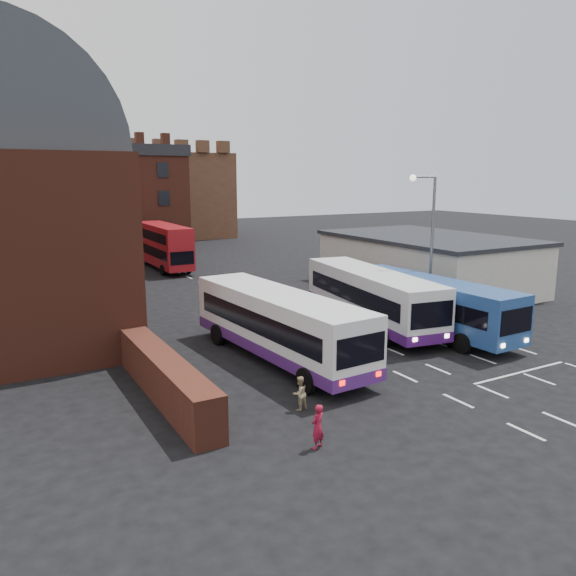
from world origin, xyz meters
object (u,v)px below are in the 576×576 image
bus_red_double (164,246)px  pedestrian_beige (300,393)px  pedestrian_red (318,426)px  street_lamp (428,233)px  bus_white_outbound (278,321)px  bus_white_inbound (371,294)px  bus_blue (430,301)px

bus_red_double → pedestrian_beige: bearing=81.4°
pedestrian_red → street_lamp: bearing=-166.8°
bus_white_outbound → street_lamp: street_lamp is taller
bus_white_inbound → bus_blue: bearing=133.2°
bus_blue → street_lamp: size_ratio=1.29×
bus_blue → pedestrian_red: (-13.09, -8.70, -1.08)m
bus_white_inbound → street_lamp: (4.29, -0.05, 3.45)m
bus_white_inbound → pedestrian_red: bus_white_inbound is taller
street_lamp → pedestrian_beige: 17.31m
bus_red_double → street_lamp: size_ratio=1.20×
bus_white_inbound → pedestrian_beige: bus_white_inbound is taller
bus_white_outbound → bus_red_double: bus_red_double is taller
bus_blue → bus_white_outbound: bearing=-2.0°
bus_blue → street_lamp: (2.29, 2.82, 3.57)m
street_lamp → pedestrian_red: (-15.38, -11.52, -4.65)m
bus_blue → pedestrian_beige: bus_blue is taller
street_lamp → bus_white_inbound: bearing=179.4°
bus_white_outbound → bus_red_double: (3.38, 29.40, 0.31)m
bus_white_outbound → bus_white_inbound: 8.35m
street_lamp → pedestrian_beige: size_ratio=6.65×
pedestrian_red → bus_white_outbound: bearing=-134.1°
bus_white_inbound → pedestrian_beige: size_ratio=9.28×
bus_white_outbound → street_lamp: bearing=9.2°
pedestrian_beige → bus_blue: bearing=-165.4°
bus_white_inbound → bus_blue: size_ratio=1.08×
bus_blue → pedestrian_red: bus_blue is taller
bus_white_outbound → street_lamp: size_ratio=1.39×
bus_white_inbound → pedestrian_beige: bearing=48.9°
bus_white_inbound → pedestrian_red: 16.07m
pedestrian_red → pedestrian_beige: bearing=-133.4°
bus_white_outbound → street_lamp: 12.92m
bus_white_outbound → bus_white_inbound: bearing=16.2°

